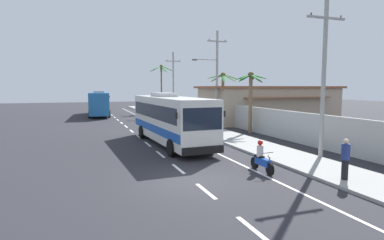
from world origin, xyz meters
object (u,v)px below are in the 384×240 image
(pedestrian_midwalk, at_px, (345,158))
(utility_pole_mid, at_px, (216,76))
(utility_pole_far, at_px, (173,82))
(utility_pole_nearest, at_px, (324,70))
(coach_bus_far_lane, at_px, (100,103))
(palm_nearest, at_px, (251,89))
(coach_bus_foreground, at_px, (170,118))
(palm_third, at_px, (223,87))
(motorcycle_beside_bus, at_px, (261,159))
(palm_second, at_px, (161,77))
(roadside_building, at_px, (268,104))

(pedestrian_midwalk, bearing_deg, utility_pole_mid, -74.13)
(utility_pole_far, bearing_deg, utility_pole_nearest, -90.75)
(coach_bus_far_lane, height_order, utility_pole_mid, utility_pole_mid)
(utility_pole_mid, height_order, palm_nearest, utility_pole_mid)
(coach_bus_foreground, bearing_deg, utility_pole_nearest, -47.74)
(utility_pole_mid, bearing_deg, coach_bus_far_lane, 120.20)
(utility_pole_mid, bearing_deg, palm_third, 48.96)
(pedestrian_midwalk, distance_m, palm_third, 22.39)
(coach_bus_far_lane, bearing_deg, utility_pole_nearest, -73.31)
(pedestrian_midwalk, bearing_deg, coach_bus_far_lane, -54.68)
(motorcycle_beside_bus, relative_size, utility_pole_mid, 0.20)
(coach_bus_foreground, bearing_deg, utility_pole_mid, 48.39)
(utility_pole_mid, height_order, palm_second, utility_pole_mid)
(coach_bus_foreground, bearing_deg, pedestrian_midwalk, -68.73)
(motorcycle_beside_bus, distance_m, utility_pole_mid, 18.34)
(utility_pole_mid, height_order, utility_pole_far, utility_pole_mid)
(palm_second, relative_size, palm_third, 1.35)
(utility_pole_nearest, bearing_deg, coach_bus_foreground, 132.26)
(palm_nearest, bearing_deg, motorcycle_beside_bus, -117.63)
(palm_second, bearing_deg, utility_pole_nearest, -89.84)
(coach_bus_far_lane, bearing_deg, utility_pole_far, -12.55)
(palm_nearest, bearing_deg, pedestrian_midwalk, -104.48)
(utility_pole_mid, bearing_deg, coach_bus_foreground, -131.61)
(utility_pole_nearest, distance_m, utility_pole_far, 31.37)
(utility_pole_nearest, height_order, palm_second, utility_pole_nearest)
(coach_bus_far_lane, bearing_deg, palm_nearest, -63.55)
(pedestrian_midwalk, relative_size, palm_third, 0.31)
(utility_pole_mid, xyz_separation_m, palm_nearest, (1.05, -5.18, -1.28))
(palm_second, xyz_separation_m, palm_third, (2.20, -18.90, -1.68))
(coach_bus_far_lane, distance_m, utility_pole_far, 11.17)
(coach_bus_foreground, xyz_separation_m, utility_pole_nearest, (6.85, -7.54, 3.17))
(utility_pole_nearest, relative_size, utility_pole_mid, 1.00)
(palm_second, bearing_deg, motorcycle_beside_bus, -97.01)
(coach_bus_foreground, height_order, motorcycle_beside_bus, coach_bus_foreground)
(utility_pole_far, height_order, palm_third, utility_pole_far)
(motorcycle_beside_bus, xyz_separation_m, utility_pole_nearest, (4.76, 1.32, 4.46))
(palm_nearest, distance_m, palm_second, 26.16)
(palm_third, xyz_separation_m, roadside_building, (6.33, 0.69, -1.99))
(utility_pole_mid, distance_m, palm_second, 20.88)
(palm_nearest, xyz_separation_m, palm_second, (-1.54, 26.05, 1.87))
(coach_bus_foreground, relative_size, utility_pole_mid, 1.18)
(coach_bus_foreground, bearing_deg, motorcycle_beside_bus, -76.69)
(utility_pole_mid, relative_size, palm_second, 1.26)
(coach_bus_foreground, distance_m, utility_pole_mid, 11.38)
(palm_nearest, xyz_separation_m, roadside_building, (7.00, 7.84, -1.80))
(motorcycle_beside_bus, xyz_separation_m, palm_second, (4.65, 37.87, 5.17))
(motorcycle_beside_bus, bearing_deg, utility_pole_far, 81.02)
(utility_pole_mid, bearing_deg, palm_second, 91.33)
(palm_third, bearing_deg, utility_pole_far, 97.03)
(coach_bus_foreground, xyz_separation_m, coach_bus_far_lane, (-3.26, 26.17, -0.02))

